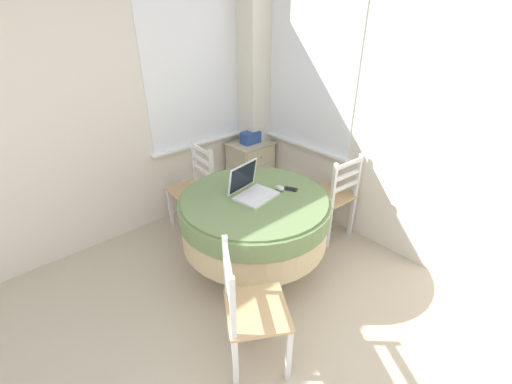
% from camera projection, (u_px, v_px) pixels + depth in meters
% --- Properties ---
extents(corner_room_shell, '(4.50, 4.52, 2.55)m').
position_uv_depth(corner_room_shell, '(246.00, 118.00, 2.86)').
color(corner_room_shell, silver).
rests_on(corner_room_shell, ground_plane).
extents(round_dining_table, '(1.26, 1.26, 0.73)m').
position_uv_depth(round_dining_table, '(254.00, 215.00, 2.87)').
color(round_dining_table, '#4C3D2D').
rests_on(round_dining_table, ground_plane).
extents(laptop, '(0.37, 0.34, 0.26)m').
position_uv_depth(laptop, '(251.00, 189.00, 2.79)').
color(laptop, silver).
rests_on(laptop, round_dining_table).
extents(computer_mouse, '(0.05, 0.08, 0.04)m').
position_uv_depth(computer_mouse, '(280.00, 188.00, 2.88)').
color(computer_mouse, silver).
rests_on(computer_mouse, round_dining_table).
extents(cell_phone, '(0.10, 0.13, 0.01)m').
position_uv_depth(cell_phone, '(291.00, 189.00, 2.90)').
color(cell_phone, black).
rests_on(cell_phone, round_dining_table).
extents(dining_chair_near_back_window, '(0.41, 0.43, 0.90)m').
position_uv_depth(dining_chair_near_back_window, '(194.00, 189.00, 3.51)').
color(dining_chair_near_back_window, tan).
rests_on(dining_chair_near_back_window, ground_plane).
extents(dining_chair_near_right_window, '(0.43, 0.40, 0.90)m').
position_uv_depth(dining_chair_near_right_window, '(333.00, 197.00, 3.37)').
color(dining_chair_near_right_window, tan).
rests_on(dining_chair_near_right_window, ground_plane).
extents(dining_chair_camera_near, '(0.54, 0.55, 0.90)m').
position_uv_depth(dining_chair_camera_near, '(250.00, 311.00, 2.11)').
color(dining_chair_camera_near, tan).
rests_on(dining_chair_camera_near, ground_plane).
extents(corner_cabinet, '(0.49, 0.40, 0.69)m').
position_uv_depth(corner_cabinet, '(251.00, 169.00, 4.19)').
color(corner_cabinet, beige).
rests_on(corner_cabinet, ground_plane).
extents(storage_box, '(0.22, 0.13, 0.14)m').
position_uv_depth(storage_box, '(251.00, 137.00, 3.98)').
color(storage_box, '#2D4C93').
rests_on(storage_box, corner_cabinet).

